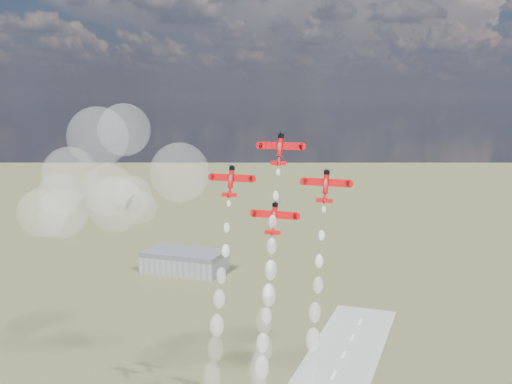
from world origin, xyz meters
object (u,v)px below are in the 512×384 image
object	(u,v)px
plane_right	(326,185)
plane_slot	(274,218)
plane_left	(231,181)
hangar	(185,261)
plane_lead	(280,149)

from	to	relation	value
plane_right	plane_slot	world-z (taller)	plane_right
plane_left	plane_right	size ratio (longest dim) A/B	1.00
plane_left	plane_slot	size ratio (longest dim) A/B	1.00
plane_slot	plane_left	bearing A→B (deg)	169.78
plane_right	plane_slot	distance (m)	16.24
plane_left	plane_right	xyz separation A→B (m)	(26.61, 0.00, 0.00)
plane_left	plane_slot	xyz separation A→B (m)	(13.31, -2.40, -9.00)
hangar	plane_lead	xyz separation A→B (m)	(118.03, -176.54, 88.70)
plane_lead	plane_slot	distance (m)	18.63
hangar	plane_left	xyz separation A→B (m)	(104.72, -178.94, 79.70)
plane_right	plane_left	bearing A→B (deg)	180.00
plane_lead	plane_left	bearing A→B (deg)	-169.78
hangar	plane_slot	distance (m)	227.62
plane_lead	plane_slot	world-z (taller)	plane_lead
hangar	plane_lead	distance (m)	230.14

